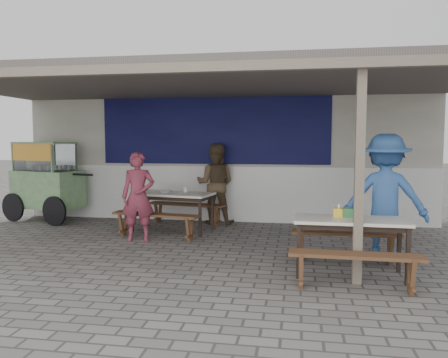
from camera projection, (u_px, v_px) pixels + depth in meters
ground at (189, 256)px, 6.67m from camera, size 60.00×60.00×0.00m
back_wall at (227, 142)px, 10.03m from camera, size 9.00×1.28×3.50m
warung_roof at (202, 83)px, 7.31m from camera, size 9.00×4.21×2.81m
table_left at (172, 197)px, 8.46m from camera, size 1.66×1.00×0.75m
bench_left_street at (156, 219)px, 7.85m from camera, size 1.67×0.57×0.45m
bench_left_wall at (187, 208)px, 9.12m from camera, size 1.67×0.57×0.45m
table_right at (351, 225)px, 5.64m from camera, size 1.45×0.66×0.75m
bench_right_street at (355, 263)px, 5.06m from camera, size 1.54×0.31×0.45m
bench_right_wall at (346, 239)px, 6.28m from camera, size 1.54×0.31×0.45m
vendor_cart at (46, 178)px, 9.57m from camera, size 2.23×1.24×1.73m
patron_street_side at (138, 196)px, 7.63m from camera, size 0.64×0.49×1.56m
patron_wall_side at (215, 184)px, 9.21m from camera, size 0.84×0.66×1.70m
patron_right_table at (385, 198)px, 6.35m from camera, size 1.30×0.90×1.86m
tissue_box at (339, 213)px, 5.76m from camera, size 0.14×0.14×0.12m
donation_box at (350, 213)px, 5.74m from camera, size 0.19×0.13×0.12m
condiment_jar at (186, 189)px, 8.60m from camera, size 0.09×0.09×0.10m
condiment_bowl at (165, 191)px, 8.48m from camera, size 0.27×0.27×0.05m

